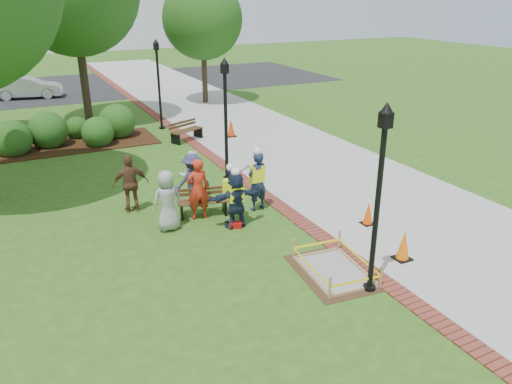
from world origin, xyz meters
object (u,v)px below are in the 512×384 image
wet_concrete_pad (335,264)px  lamp_near (379,187)px  hivis_worker_b (257,179)px  cone_front (404,246)px  bench_near (203,207)px  hivis_worker_a (236,198)px  hivis_worker_c (231,193)px

wet_concrete_pad → lamp_near: (0.28, -0.96, 2.25)m
lamp_near → hivis_worker_b: size_ratio=2.14×
cone_front → hivis_worker_b: bearing=112.5°
wet_concrete_pad → cone_front: cone_front is taller
wet_concrete_pad → bench_near: 4.79m
bench_near → hivis_worker_b: 1.83m
lamp_near → hivis_worker_a: size_ratio=2.38×
hivis_worker_a → wet_concrete_pad: bearing=-72.5°
hivis_worker_a → hivis_worker_b: 1.37m
bench_near → wet_concrete_pad: bearing=-70.3°
wet_concrete_pad → cone_front: size_ratio=3.07×
cone_front → lamp_near: 2.73m
bench_near → cone_front: (3.48, -4.77, 0.13)m
wet_concrete_pad → bench_near: bench_near is taller
lamp_near → hivis_worker_c: lamp_near is taller
wet_concrete_pad → hivis_worker_b: size_ratio=1.24×
bench_near → hivis_worker_c: 1.16m
hivis_worker_c → lamp_near: bearing=-74.6°
bench_near → hivis_worker_b: (1.65, -0.34, 0.72)m
lamp_near → hivis_worker_c: size_ratio=2.38×
hivis_worker_c → bench_near: bearing=127.5°
hivis_worker_a → hivis_worker_b: size_ratio=0.90×
bench_near → hivis_worker_a: size_ratio=0.88×
bench_near → hivis_worker_a: (0.56, -1.16, 0.63)m
cone_front → hivis_worker_b: (-1.83, 4.43, 0.59)m
cone_front → wet_concrete_pad: bearing=172.1°
lamp_near → hivis_worker_a: bearing=107.1°
wet_concrete_pad → bench_near: (-1.61, 4.51, 0.02)m
wet_concrete_pad → hivis_worker_b: 4.24m
bench_near → cone_front: 5.91m
wet_concrete_pad → hivis_worker_b: hivis_worker_b is taller
wet_concrete_pad → cone_front: 1.90m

